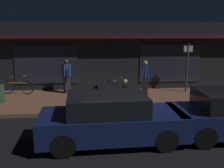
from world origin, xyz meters
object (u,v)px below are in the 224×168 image
object	(u,v)px
sign_post	(187,65)
person_photographer	(67,75)
bicycle_parked	(17,87)
person_bystander	(145,78)
parked_car_near	(110,119)
motorcycle	(110,88)

from	to	relation	value
sign_post	person_photographer	bearing A→B (deg)	178.52
sign_post	bicycle_parked	bearing A→B (deg)	179.31
person_photographer	person_bystander	bearing A→B (deg)	-13.13
bicycle_parked	person_photographer	xyz separation A→B (m)	(2.38, 0.05, 0.52)
person_photographer	parked_car_near	size ratio (longest dim) A/B	0.40
person_photographer	sign_post	world-z (taller)	sign_post
person_photographer	parked_car_near	xyz separation A→B (m)	(1.77, -5.66, -0.32)
motorcycle	bicycle_parked	distance (m)	4.60
sign_post	parked_car_near	xyz separation A→B (m)	(-4.19, -5.51, -0.81)
bicycle_parked	person_bystander	bearing A→B (deg)	-7.59
motorcycle	parked_car_near	bearing A→B (deg)	-93.80
motorcycle	sign_post	bearing A→B (deg)	15.35
sign_post	parked_car_near	distance (m)	6.97
person_photographer	sign_post	xyz separation A→B (m)	(5.96, -0.15, 0.48)
person_photographer	motorcycle	bearing A→B (deg)	-30.65
motorcycle	person_bystander	xyz separation A→B (m)	(1.64, 0.36, 0.38)
person_photographer	parked_car_near	world-z (taller)	person_photographer
motorcycle	person_photographer	world-z (taller)	person_photographer
motorcycle	person_photographer	size ratio (longest dim) A/B	1.02
sign_post	parked_car_near	bearing A→B (deg)	-127.27
person_photographer	person_bystander	size ratio (longest dim) A/B	1.00
person_bystander	sign_post	distance (m)	2.41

